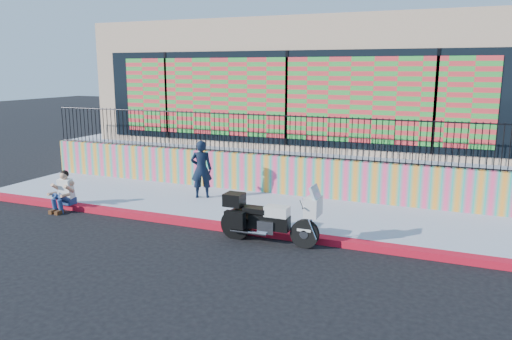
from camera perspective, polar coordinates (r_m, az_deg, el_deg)
The scene contains 10 objects.
ground at distance 11.82m, azimuth -3.33°, elevation -6.86°, with size 90.00×90.00×0.00m, color black.
red_curb at distance 11.80m, azimuth -3.33°, elevation -6.52°, with size 16.00×0.30×0.15m, color #B80D26.
sidewalk at distance 13.24m, azimuth -0.19°, elevation -4.49°, with size 16.00×3.00×0.15m, color #98A2B6.
mural_wall at distance 14.53m, azimuth 2.27°, elevation -0.50°, with size 16.00×0.20×1.10m, color #FE4278.
metal_fence at distance 14.33m, azimuth 2.31°, elevation 4.00°, with size 15.80×0.04×1.20m, color black, non-canonical shape.
elevated_platform at distance 19.32m, azimuth 7.58°, elevation 2.19°, with size 16.00×10.00×1.25m, color #98A2B6.
storefront_building at distance 18.87m, azimuth 7.62°, elevation 9.98°, with size 14.00×8.06×4.00m.
police_motorcycle at distance 10.82m, azimuth 1.36°, elevation -5.41°, with size 2.21×0.73×1.37m.
police_officer at distance 14.03m, azimuth -6.27°, elevation 0.10°, with size 0.59×0.39×1.62m, color black.
seated_man at distance 14.15m, azimuth -21.26°, elevation -2.66°, with size 0.54×0.71×1.06m.
Camera 1 is at (4.96, -10.06, 3.73)m, focal length 35.00 mm.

